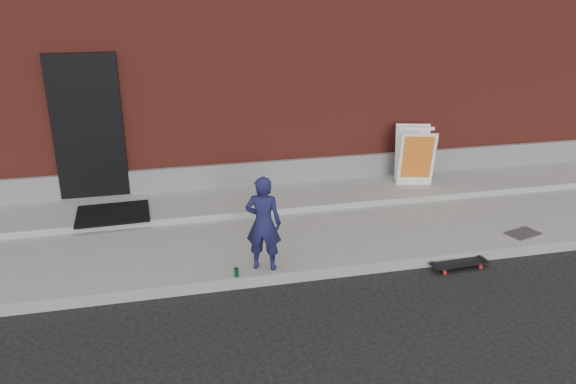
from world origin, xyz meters
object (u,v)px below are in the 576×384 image
object	(u,v)px
child	(263,223)
pizza_sign	(415,156)
skateboard	(459,264)
soda_can	(237,272)

from	to	relation	value
child	pizza_sign	world-z (taller)	child
skateboard	pizza_sign	bearing A→B (deg)	78.83
skateboard	child	bearing A→B (deg)	172.76
child	pizza_sign	bearing A→B (deg)	-122.25
pizza_sign	soda_can	world-z (taller)	pizza_sign
child	skateboard	size ratio (longest dim) A/B	1.58
pizza_sign	child	bearing A→B (deg)	-143.45
child	soda_can	size ratio (longest dim) A/B	10.77
skateboard	pizza_sign	world-z (taller)	pizza_sign
child	skateboard	distance (m)	2.63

